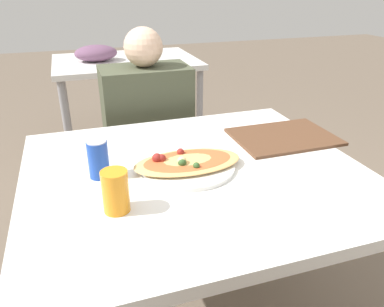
# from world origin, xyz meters

# --- Properties ---
(dining_table) EXTENTS (1.13, 1.00, 0.75)m
(dining_table) POSITION_xyz_m (0.00, 0.00, 0.68)
(dining_table) COLOR white
(dining_table) RESTS_ON ground_plane
(chair_far_seated) EXTENTS (0.40, 0.40, 0.85)m
(chair_far_seated) POSITION_xyz_m (-0.01, 0.82, 0.49)
(chair_far_seated) COLOR #3F2D1E
(chair_far_seated) RESTS_ON ground_plane
(person_seated) EXTENTS (0.43, 0.28, 1.14)m
(person_seated) POSITION_xyz_m (-0.01, 0.71, 0.67)
(person_seated) COLOR #2D2D38
(person_seated) RESTS_ON ground_plane
(pizza_main) EXTENTS (0.37, 0.32, 0.06)m
(pizza_main) POSITION_xyz_m (-0.02, 0.02, 0.77)
(pizza_main) COLOR white
(pizza_main) RESTS_ON dining_table
(soda_can) EXTENTS (0.07, 0.07, 0.12)m
(soda_can) POSITION_xyz_m (-0.31, 0.05, 0.82)
(soda_can) COLOR #1E47B2
(soda_can) RESTS_ON dining_table
(drink_glass) EXTENTS (0.07, 0.07, 0.12)m
(drink_glass) POSITION_xyz_m (-0.28, -0.16, 0.82)
(drink_glass) COLOR orange
(drink_glass) RESTS_ON dining_table
(serving_tray) EXTENTS (0.40, 0.29, 0.01)m
(serving_tray) POSITION_xyz_m (0.43, 0.15, 0.76)
(serving_tray) COLOR brown
(serving_tray) RESTS_ON dining_table
(background_table) EXTENTS (1.10, 0.80, 0.87)m
(background_table) POSITION_xyz_m (0.03, 1.93, 0.70)
(background_table) COLOR white
(background_table) RESTS_ON ground_plane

